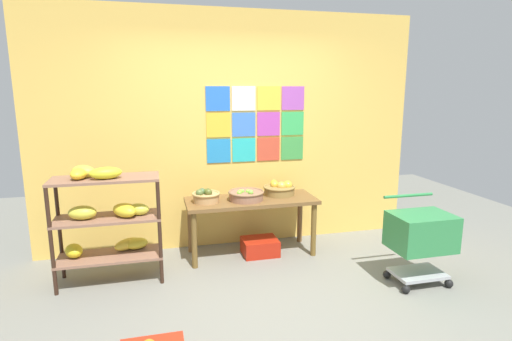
% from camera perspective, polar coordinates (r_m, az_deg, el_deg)
% --- Properties ---
extents(ground, '(9.19, 9.19, 0.00)m').
position_cam_1_polar(ground, '(3.71, 1.86, -18.73)').
color(ground, slate).
extents(back_wall_with_art, '(4.48, 0.07, 2.73)m').
position_cam_1_polar(back_wall_with_art, '(4.81, -3.37, 5.50)').
color(back_wall_with_art, '#E6B751').
rests_on(back_wall_with_art, ground).
extents(banana_shelf_unit, '(0.98, 0.46, 1.15)m').
position_cam_1_polar(banana_shelf_unit, '(4.19, -19.93, -5.86)').
color(banana_shelf_unit, '#321F15').
rests_on(banana_shelf_unit, ground).
extents(display_table, '(1.45, 0.56, 0.65)m').
position_cam_1_polar(display_table, '(4.60, -0.67, -5.02)').
color(display_table, brown).
rests_on(display_table, ground).
extents(fruit_basket_right, '(0.37, 0.37, 0.16)m').
position_cam_1_polar(fruit_basket_right, '(4.75, 3.32, -2.56)').
color(fruit_basket_right, olive).
rests_on(fruit_basket_right, display_table).
extents(fruit_basket_centre, '(0.40, 0.40, 0.13)m').
position_cam_1_polar(fruit_basket_centre, '(4.52, -1.39, -3.42)').
color(fruit_basket_centre, '#8E634A').
rests_on(fruit_basket_centre, display_table).
extents(fruit_basket_back_right, '(0.30, 0.30, 0.16)m').
position_cam_1_polar(fruit_basket_back_right, '(4.46, -7.00, -3.51)').
color(fruit_basket_back_right, tan).
rests_on(fruit_basket_back_right, display_table).
extents(produce_crate_under_table, '(0.39, 0.33, 0.18)m').
position_cam_1_polar(produce_crate_under_table, '(4.74, 0.56, -10.54)').
color(produce_crate_under_table, '#B12010').
rests_on(produce_crate_under_table, ground).
extents(shopping_cart, '(0.56, 0.46, 0.83)m').
position_cam_1_polar(shopping_cart, '(4.24, 21.93, -8.30)').
color(shopping_cart, black).
rests_on(shopping_cart, ground).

